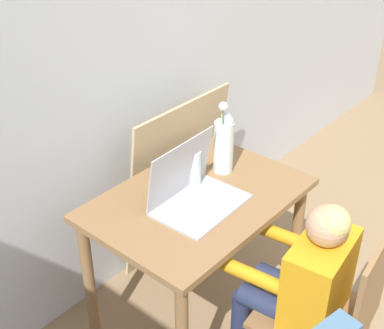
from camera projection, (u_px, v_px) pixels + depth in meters
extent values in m
cube|color=silver|center=(99.00, 51.00, 2.30)|extent=(6.40, 0.05, 2.50)
cube|color=olive|center=(198.00, 199.00, 2.26)|extent=(0.92, 0.64, 0.03)
cylinder|color=olive|center=(295.00, 247.00, 2.56)|extent=(0.05, 0.05, 0.71)
cylinder|color=olive|center=(90.00, 287.00, 2.34)|extent=(0.05, 0.05, 0.71)
cylinder|color=olive|center=(208.00, 204.00, 2.87)|extent=(0.05, 0.05, 0.71)
cube|color=olive|center=(313.00, 314.00, 2.08)|extent=(0.45, 0.45, 0.02)
cube|color=olive|center=(372.00, 291.00, 1.87)|extent=(0.38, 0.06, 0.44)
cylinder|color=olive|center=(286.00, 311.00, 2.40)|extent=(0.04, 0.04, 0.44)
cube|color=orange|center=(319.00, 279.00, 1.98)|extent=(0.34, 0.22, 0.35)
sphere|color=tan|center=(328.00, 226.00, 1.85)|extent=(0.15, 0.15, 0.15)
sphere|color=#D8BC72|center=(332.00, 223.00, 1.83)|extent=(0.13, 0.13, 0.13)
cylinder|color=navy|center=(288.00, 285.00, 2.18)|extent=(0.12, 0.29, 0.09)
cylinder|color=navy|center=(273.00, 307.00, 2.08)|extent=(0.12, 0.29, 0.09)
cylinder|color=navy|center=(254.00, 313.00, 2.38)|extent=(0.08, 0.08, 0.46)
cylinder|color=orange|center=(283.00, 236.00, 2.17)|extent=(0.08, 0.25, 0.06)
cylinder|color=orange|center=(251.00, 275.00, 1.97)|extent=(0.08, 0.25, 0.06)
cube|color=#B2B2B7|center=(201.00, 205.00, 2.19)|extent=(0.39, 0.27, 0.01)
cube|color=silver|center=(201.00, 204.00, 2.18)|extent=(0.34, 0.19, 0.00)
cube|color=#B2B2B7|center=(180.00, 169.00, 2.18)|extent=(0.38, 0.06, 0.26)
cube|color=silver|center=(180.00, 168.00, 2.18)|extent=(0.34, 0.05, 0.23)
cylinder|color=silver|center=(223.00, 147.00, 2.37)|extent=(0.09, 0.09, 0.24)
cylinder|color=#3D7A38|center=(225.00, 138.00, 2.36)|extent=(0.01, 0.01, 0.22)
sphere|color=white|center=(226.00, 115.00, 2.31)|extent=(0.04, 0.04, 0.04)
cylinder|color=#3D7A38|center=(219.00, 142.00, 2.36)|extent=(0.01, 0.01, 0.18)
sphere|color=white|center=(220.00, 124.00, 2.32)|extent=(0.05, 0.05, 0.05)
cylinder|color=#3D7A38|center=(222.00, 136.00, 2.32)|extent=(0.01, 0.01, 0.28)
sphere|color=white|center=(223.00, 106.00, 2.24)|extent=(0.04, 0.04, 0.04)
cylinder|color=#3D7A38|center=(228.00, 142.00, 2.35)|extent=(0.01, 0.01, 0.20)
sphere|color=white|center=(229.00, 121.00, 2.29)|extent=(0.04, 0.04, 0.04)
cylinder|color=silver|center=(194.00, 168.00, 2.28)|extent=(0.06, 0.06, 0.17)
cylinder|color=#262628|center=(194.00, 149.00, 2.23)|extent=(0.04, 0.04, 0.02)
cube|color=tan|center=(176.00, 180.00, 2.86)|extent=(0.69, 0.15, 0.94)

